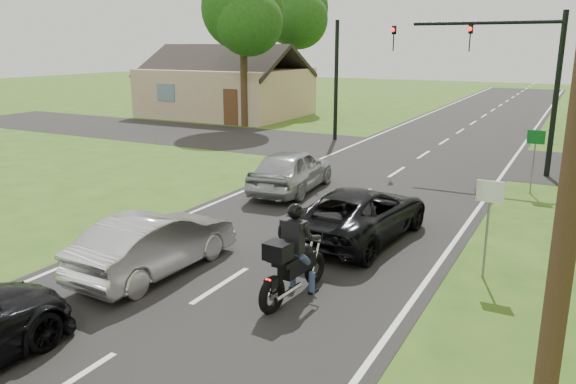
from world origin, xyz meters
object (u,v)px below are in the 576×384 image
object	(u,v)px
silver_suv	(292,170)
motorcycle_rider	(293,262)
sign_green	(535,146)
dark_suv	(360,213)
silver_sedan	(155,243)
traffic_signal	(505,63)
sign_white	(489,206)

from	to	relation	value
silver_suv	motorcycle_rider	bearing A→B (deg)	112.52
sign_green	motorcycle_rider	bearing A→B (deg)	-107.10
silver_suv	sign_green	xyz separation A→B (m)	(7.17, 3.48, 0.85)
motorcycle_rider	dark_suv	size ratio (longest dim) A/B	0.47
motorcycle_rider	silver_sedan	world-z (taller)	motorcycle_rider
silver_suv	traffic_signal	distance (m)	9.23
silver_sedan	sign_white	bearing A→B (deg)	-152.15
silver_suv	traffic_signal	size ratio (longest dim) A/B	0.67
sign_white	motorcycle_rider	bearing A→B (deg)	-138.10
dark_suv	motorcycle_rider	bearing A→B (deg)	96.70
silver_suv	sign_green	size ratio (longest dim) A/B	2.03
traffic_signal	sign_white	xyz separation A→B (m)	(1.36, -11.02, -2.54)
silver_sedan	sign_green	bearing A→B (deg)	-118.41
motorcycle_rider	traffic_signal	bearing A→B (deg)	88.32
traffic_signal	sign_green	bearing A→B (deg)	-62.62
traffic_signal	motorcycle_rider	bearing A→B (deg)	-97.26
motorcycle_rider	silver_suv	distance (m)	8.27
motorcycle_rider	sign_green	xyz separation A→B (m)	(3.32, 10.80, 0.84)
silver_suv	sign_white	world-z (taller)	sign_white
dark_suv	sign_green	xyz separation A→B (m)	(3.42, 6.89, 0.93)
silver_sedan	silver_suv	size ratio (longest dim) A/B	0.93
silver_sedan	sign_green	xyz separation A→B (m)	(6.54, 11.04, 0.92)
motorcycle_rider	silver_sedan	distance (m)	3.23
traffic_signal	sign_green	distance (m)	4.24
silver_suv	traffic_signal	bearing A→B (deg)	-136.00
dark_suv	silver_suv	distance (m)	5.06
silver_suv	sign_white	size ratio (longest dim) A/B	2.03
sign_green	traffic_signal	bearing A→B (deg)	117.38
sign_white	sign_green	distance (m)	8.00
sign_white	sign_green	xyz separation A→B (m)	(0.20, 8.00, 0.00)
silver_sedan	sign_green	world-z (taller)	sign_green
silver_suv	sign_green	distance (m)	8.02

